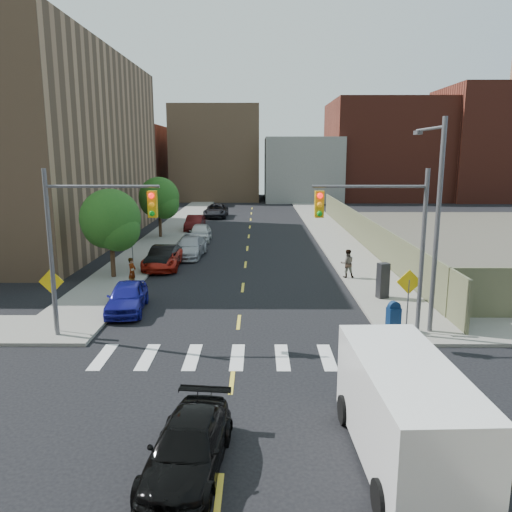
{
  "coord_description": "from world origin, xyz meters",
  "views": [
    {
      "loc": [
        0.89,
        -13.7,
        7.58
      ],
      "look_at": [
        0.76,
        13.3,
        2.0
      ],
      "focal_mm": 35.0,
      "sensor_mm": 36.0,
      "label": 1
    }
  ],
  "objects_px": {
    "parked_car_red": "(163,258)",
    "parked_car_grey": "(216,211)",
    "mailbox": "(394,316)",
    "parked_car_blue": "(127,297)",
    "parked_car_silver": "(190,247)",
    "parked_car_maroon": "(195,223)",
    "parked_car_black": "(163,257)",
    "pedestrian_west": "(132,272)",
    "payphone": "(383,281)",
    "parked_car_white": "(200,233)",
    "cargo_van": "(403,407)",
    "black_sedan": "(188,447)",
    "pedestrian_east": "(347,263)"
  },
  "relations": [
    {
      "from": "mailbox",
      "to": "payphone",
      "type": "distance_m",
      "value": 5.0
    },
    {
      "from": "parked_car_grey",
      "to": "pedestrian_west",
      "type": "relative_size",
      "value": 3.52
    },
    {
      "from": "parked_car_white",
      "to": "black_sedan",
      "type": "bearing_deg",
      "value": -85.27
    },
    {
      "from": "parked_car_maroon",
      "to": "payphone",
      "type": "height_order",
      "value": "payphone"
    },
    {
      "from": "cargo_van",
      "to": "parked_car_blue",
      "type": "bearing_deg",
      "value": 127.89
    },
    {
      "from": "parked_car_red",
      "to": "payphone",
      "type": "xyz_separation_m",
      "value": [
        12.89,
        -7.34,
        0.39
      ]
    },
    {
      "from": "parked_car_blue",
      "to": "mailbox",
      "type": "height_order",
      "value": "parked_car_blue"
    },
    {
      "from": "parked_car_white",
      "to": "mailbox",
      "type": "relative_size",
      "value": 3.49
    },
    {
      "from": "parked_car_black",
      "to": "parked_car_maroon",
      "type": "height_order",
      "value": "parked_car_maroon"
    },
    {
      "from": "cargo_van",
      "to": "parked_car_silver",
      "type": "bearing_deg",
      "value": 107.01
    },
    {
      "from": "cargo_van",
      "to": "parked_car_grey",
      "type": "bearing_deg",
      "value": 98.0
    },
    {
      "from": "parked_car_maroon",
      "to": "mailbox",
      "type": "xyz_separation_m",
      "value": [
        12.08,
        -29.03,
        0.02
      ]
    },
    {
      "from": "mailbox",
      "to": "pedestrian_west",
      "type": "relative_size",
      "value": 0.8
    },
    {
      "from": "parked_car_red",
      "to": "parked_car_white",
      "type": "xyz_separation_m",
      "value": [
        1.3,
        10.57,
        0.08
      ]
    },
    {
      "from": "parked_car_grey",
      "to": "payphone",
      "type": "xyz_separation_m",
      "value": [
        11.59,
        -34.58,
        0.28
      ]
    },
    {
      "from": "parked_car_blue",
      "to": "parked_car_silver",
      "type": "bearing_deg",
      "value": 79.01
    },
    {
      "from": "parked_car_grey",
      "to": "cargo_van",
      "type": "distance_m",
      "value": 49.14
    },
    {
      "from": "parked_car_grey",
      "to": "parked_car_blue",
      "type": "bearing_deg",
      "value": -91.03
    },
    {
      "from": "parked_car_black",
      "to": "black_sedan",
      "type": "distance_m",
      "value": 22.36
    },
    {
      "from": "parked_car_maroon",
      "to": "parked_car_black",
      "type": "bearing_deg",
      "value": -89.29
    },
    {
      "from": "parked_car_white",
      "to": "parked_car_blue",
      "type": "bearing_deg",
      "value": -95.0
    },
    {
      "from": "parked_car_blue",
      "to": "mailbox",
      "type": "distance_m",
      "value": 12.5
    },
    {
      "from": "parked_car_maroon",
      "to": "pedestrian_west",
      "type": "bearing_deg",
      "value": -91.34
    },
    {
      "from": "payphone",
      "to": "pedestrian_west",
      "type": "distance_m",
      "value": 13.89
    },
    {
      "from": "parked_car_red",
      "to": "parked_car_maroon",
      "type": "bearing_deg",
      "value": 88.26
    },
    {
      "from": "parked_car_red",
      "to": "parked_car_silver",
      "type": "distance_m",
      "value": 4.05
    },
    {
      "from": "parked_car_red",
      "to": "parked_car_grey",
      "type": "bearing_deg",
      "value": 85.76
    },
    {
      "from": "mailbox",
      "to": "pedestrian_east",
      "type": "distance_m",
      "value": 9.32
    },
    {
      "from": "black_sedan",
      "to": "cargo_van",
      "type": "xyz_separation_m",
      "value": [
        5.29,
        0.57,
        0.76
      ]
    },
    {
      "from": "parked_car_white",
      "to": "parked_car_grey",
      "type": "bearing_deg",
      "value": 88.72
    },
    {
      "from": "cargo_van",
      "to": "mailbox",
      "type": "height_order",
      "value": "cargo_van"
    },
    {
      "from": "mailbox",
      "to": "pedestrian_east",
      "type": "height_order",
      "value": "pedestrian_east"
    },
    {
      "from": "parked_car_black",
      "to": "parked_car_silver",
      "type": "bearing_deg",
      "value": 74.73
    },
    {
      "from": "parked_car_red",
      "to": "payphone",
      "type": "distance_m",
      "value": 14.84
    },
    {
      "from": "parked_car_red",
      "to": "black_sedan",
      "type": "bearing_deg",
      "value": -79.29
    },
    {
      "from": "parked_car_black",
      "to": "parked_car_silver",
      "type": "relative_size",
      "value": 0.89
    },
    {
      "from": "parked_car_red",
      "to": "parked_car_grey",
      "type": "distance_m",
      "value": 27.27
    },
    {
      "from": "parked_car_red",
      "to": "cargo_van",
      "type": "relative_size",
      "value": 0.85
    },
    {
      "from": "parked_car_blue",
      "to": "pedestrian_east",
      "type": "height_order",
      "value": "pedestrian_east"
    },
    {
      "from": "parked_car_grey",
      "to": "mailbox",
      "type": "relative_size",
      "value": 4.4
    },
    {
      "from": "parked_car_blue",
      "to": "parked_car_black",
      "type": "xyz_separation_m",
      "value": [
        -0.01,
        9.42,
        0.01
      ]
    },
    {
      "from": "payphone",
      "to": "pedestrian_west",
      "type": "xyz_separation_m",
      "value": [
        -13.69,
        2.38,
        -0.12
      ]
    },
    {
      "from": "payphone",
      "to": "parked_car_black",
      "type": "bearing_deg",
      "value": 130.7
    },
    {
      "from": "parked_car_black",
      "to": "parked_car_maroon",
      "type": "relative_size",
      "value": 0.98
    },
    {
      "from": "pedestrian_west",
      "to": "mailbox",
      "type": "bearing_deg",
      "value": -104.32
    },
    {
      "from": "parked_car_maroon",
      "to": "parked_car_silver",
      "type": "bearing_deg",
      "value": -83.6
    },
    {
      "from": "mailbox",
      "to": "pedestrian_west",
      "type": "distance_m",
      "value": 14.87
    },
    {
      "from": "parked_car_white",
      "to": "pedestrian_east",
      "type": "xyz_separation_m",
      "value": [
        10.5,
        -13.52,
        0.24
      ]
    },
    {
      "from": "cargo_van",
      "to": "pedestrian_east",
      "type": "xyz_separation_m",
      "value": [
        1.81,
        18.17,
        -0.36
      ]
    },
    {
      "from": "parked_car_blue",
      "to": "parked_car_silver",
      "type": "distance_m",
      "value": 13.16
    }
  ]
}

